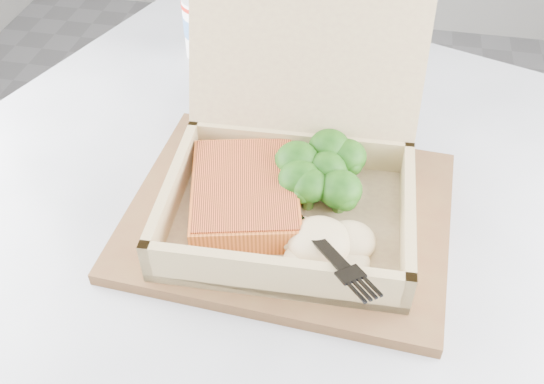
% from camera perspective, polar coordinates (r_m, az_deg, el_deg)
% --- Properties ---
extents(cafe_table, '(1.12, 1.12, 0.76)m').
position_cam_1_polar(cafe_table, '(0.78, 1.26, -13.65)').
color(cafe_table, black).
rests_on(cafe_table, floor).
extents(serving_tray, '(0.34, 0.28, 0.01)m').
position_cam_1_polar(serving_tray, '(0.63, 1.60, -2.07)').
color(serving_tray, brown).
rests_on(serving_tray, cafe_table).
extents(takeout_container, '(0.25, 0.26, 0.22)m').
position_cam_1_polar(takeout_container, '(0.61, 2.10, 3.47)').
color(takeout_container, tan).
rests_on(takeout_container, serving_tray).
extents(salmon_fillet, '(0.14, 0.16, 0.03)m').
position_cam_1_polar(salmon_fillet, '(0.61, -2.55, -0.15)').
color(salmon_fillet, orange).
rests_on(salmon_fillet, takeout_container).
extents(broccoli_pile, '(0.11, 0.11, 0.04)m').
position_cam_1_polar(broccoli_pile, '(0.62, 5.07, 1.55)').
color(broccoli_pile, '#2D6E18').
rests_on(broccoli_pile, takeout_container).
extents(mashed_potatoes, '(0.10, 0.08, 0.03)m').
position_cam_1_polar(mashed_potatoes, '(0.56, 4.53, -4.67)').
color(mashed_potatoes, '#CCB884').
rests_on(mashed_potatoes, takeout_container).
extents(plastic_fork, '(0.10, 0.13, 0.03)m').
position_cam_1_polar(plastic_fork, '(0.56, 3.12, -2.92)').
color(plastic_fork, black).
rests_on(plastic_fork, mashed_potatoes).
extents(paper_cup, '(0.07, 0.07, 0.09)m').
position_cam_1_polar(paper_cup, '(0.88, -6.10, 15.41)').
color(paper_cup, white).
rests_on(paper_cup, cafe_table).
extents(receipt, '(0.10, 0.14, 0.00)m').
position_cam_1_polar(receipt, '(0.76, 6.52, 6.26)').
color(receipt, white).
rests_on(receipt, cafe_table).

